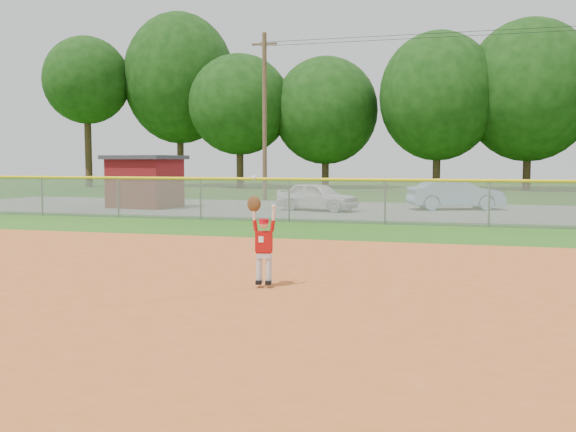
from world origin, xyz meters
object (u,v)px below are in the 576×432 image
object	(u,v)px
car_blue	(455,194)
utility_shed	(145,181)
car_white_a	(317,196)
ballplayer	(262,240)

from	to	relation	value
car_blue	utility_shed	xyz separation A→B (m)	(-13.54, -2.51, 0.52)
car_white_a	utility_shed	bearing A→B (deg)	108.07
car_blue	ballplayer	xyz separation A→B (m)	(-2.83, -18.66, 0.13)
car_white_a	ballplayer	size ratio (longest dim) A/B	1.97
utility_shed	ballplayer	distance (m)	19.39
ballplayer	car_blue	bearing A→B (deg)	81.38
car_white_a	utility_shed	xyz separation A→B (m)	(-7.91, -0.27, 0.58)
car_white_a	ballplayer	bearing A→B (deg)	-154.18
utility_shed	ballplayer	xyz separation A→B (m)	(10.71, -16.15, -0.39)
car_blue	utility_shed	world-z (taller)	utility_shed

